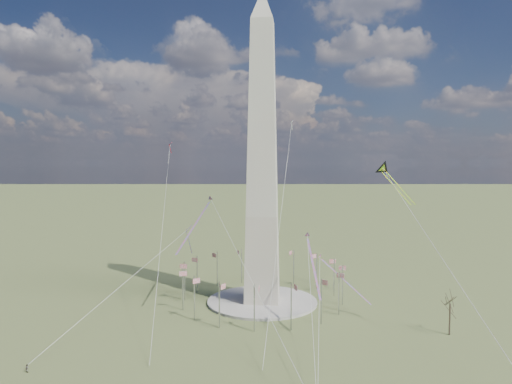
# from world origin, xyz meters

# --- Properties ---
(ground) EXTENTS (2000.00, 2000.00, 0.00)m
(ground) POSITION_xyz_m (0.00, 0.00, 0.00)
(ground) COLOR #485C2E
(ground) RESTS_ON ground
(plaza) EXTENTS (36.00, 36.00, 0.80)m
(plaza) POSITION_xyz_m (0.00, 0.00, 0.40)
(plaza) COLOR #9D958F
(plaza) RESTS_ON ground
(washington_monument) EXTENTS (15.56, 15.56, 100.00)m
(washington_monument) POSITION_xyz_m (0.00, 0.00, 47.95)
(washington_monument) COLOR beige
(washington_monument) RESTS_ON plaza
(flagpole_ring) EXTENTS (54.40, 54.40, 13.00)m
(flagpole_ring) POSITION_xyz_m (-0.00, -0.00, 7.27)
(flagpole_ring) COLOR #B0B3B7
(flagpole_ring) RESTS_ON ground
(tree_near) EXTENTS (7.29, 7.29, 12.76)m
(tree_near) POSITION_xyz_m (52.10, -23.28, 9.10)
(tree_near) COLOR #4C3E2E
(tree_near) RESTS_ON ground
(person_west) EXTENTS (1.03, 0.92, 1.74)m
(person_west) POSITION_xyz_m (-47.15, -54.83, 0.87)
(person_west) COLOR gray
(person_west) RESTS_ON ground
(kite_delta_black) EXTENTS (11.79, 16.91, 14.19)m
(kite_delta_black) POSITION_xyz_m (41.16, 13.90, 43.05)
(kite_delta_black) COLOR black
(kite_delta_black) RESTS_ON ground
(kite_diamond_purple) EXTENTS (1.95, 3.23, 10.35)m
(kite_diamond_purple) POSITION_xyz_m (-26.56, 8.62, 21.90)
(kite_diamond_purple) COLOR #4E1C7F
(kite_diamond_purple) RESTS_ON ground
(kite_streamer_left) EXTENTS (4.54, 21.27, 14.66)m
(kite_streamer_left) POSITION_xyz_m (15.54, -16.72, 19.11)
(kite_streamer_left) COLOR red
(kite_streamer_left) RESTS_ON ground
(kite_streamer_mid) EXTENTS (7.49, 23.12, 16.20)m
(kite_streamer_mid) POSITION_xyz_m (-20.25, -2.09, 28.45)
(kite_streamer_mid) COLOR red
(kite_streamer_mid) RESTS_ON ground
(kite_streamer_right) EXTENTS (15.68, 12.19, 12.88)m
(kite_streamer_right) POSITION_xyz_m (24.01, -4.94, 11.43)
(kite_streamer_right) COLOR red
(kite_streamer_right) RESTS_ON ground
(kite_small_red) EXTENTS (1.16, 1.96, 4.64)m
(kite_small_red) POSITION_xyz_m (-42.42, 41.58, 53.34)
(kite_small_red) COLOR red
(kite_small_red) RESTS_ON ground
(kite_small_white) EXTENTS (1.21, 1.59, 4.08)m
(kite_small_white) POSITION_xyz_m (8.46, 50.28, 63.02)
(kite_small_white) COLOR white
(kite_small_white) RESTS_ON ground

